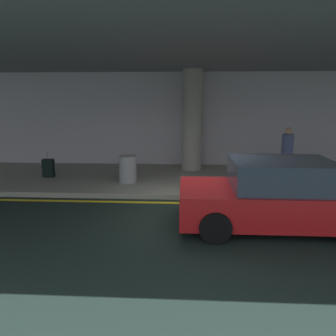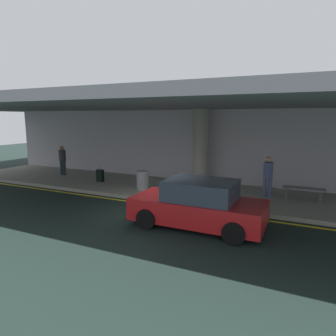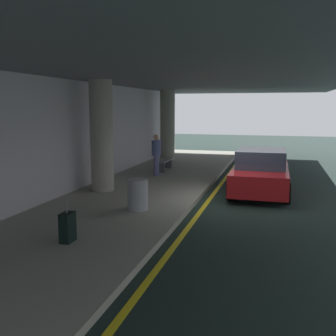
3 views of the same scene
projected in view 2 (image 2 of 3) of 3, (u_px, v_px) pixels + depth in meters
name	position (u px, v px, depth m)	size (l,w,h in m)	color
ground_plane	(161.00, 212.00, 10.91)	(60.00, 60.00, 0.00)	black
sidewalk	(191.00, 192.00, 13.66)	(26.00, 4.20, 0.15)	gray
lane_stripe_yellow	(169.00, 207.00, 11.55)	(26.00, 0.14, 0.01)	yellow
support_column_far_left	(201.00, 148.00, 14.42)	(0.76, 0.76, 3.65)	gray
ceiling_overhang	(188.00, 104.00, 12.57)	(28.00, 13.20, 0.30)	slate
terminal_back_wall	(208.00, 147.00, 15.36)	(26.00, 0.30, 3.80)	#B4AEB6
car_red	(198.00, 205.00, 9.36)	(4.10, 1.92, 1.50)	#AE171A
traveler_with_luggage	(62.00, 158.00, 17.05)	(0.38, 0.38, 1.68)	#232F30
person_waiting_for_ride	(268.00, 174.00, 12.41)	(0.38, 0.38, 1.68)	#544F7E
suitcase_upright_primary	(100.00, 176.00, 15.42)	(0.36, 0.22, 0.90)	black
bench_metal	(303.00, 191.00, 12.00)	(1.60, 0.50, 0.48)	slate
trash_bin_steel	(143.00, 180.00, 13.74)	(0.56, 0.56, 0.85)	gray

